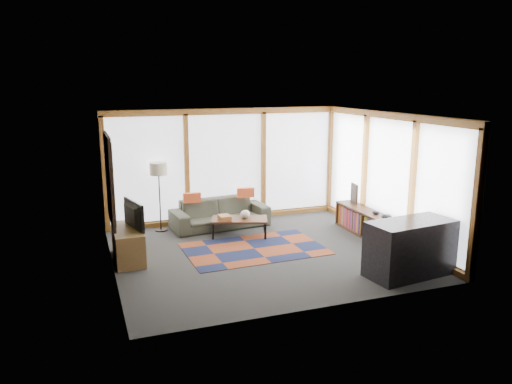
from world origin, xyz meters
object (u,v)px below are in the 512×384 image
object	(u,v)px
sofa	(220,213)
tv_console	(128,244)
bar_counter	(410,248)
bookshelf	(369,224)
television	(129,215)
floor_lamp	(160,197)
coffee_table	(239,227)

from	to	relation	value
sofa	tv_console	world-z (taller)	sofa
sofa	bar_counter	xyz separation A→B (m)	(2.23, -3.79, 0.16)
bookshelf	television	distance (m)	4.88
sofa	floor_lamp	size ratio (longest dim) A/B	1.43
coffee_table	tv_console	bearing A→B (deg)	-164.09
bookshelf	television	bearing A→B (deg)	176.97
sofa	bookshelf	xyz separation A→B (m)	(2.74, -1.75, -0.04)
sofa	floor_lamp	xyz separation A→B (m)	(-1.29, 0.17, 0.44)
floor_lamp	tv_console	world-z (taller)	floor_lamp
bookshelf	sofa	bearing A→B (deg)	147.43
tv_console	floor_lamp	bearing A→B (deg)	62.32
tv_console	television	distance (m)	0.55
coffee_table	bookshelf	xyz separation A→B (m)	(2.53, -0.96, 0.08)
bookshelf	tv_console	world-z (taller)	tv_console
sofa	bar_counter	bearing A→B (deg)	-65.50
television	bar_counter	world-z (taller)	television
sofa	bar_counter	distance (m)	4.40
tv_console	bookshelf	bearing A→B (deg)	-3.46
floor_lamp	television	distance (m)	1.85
sofa	tv_console	xyz separation A→B (m)	(-2.15, -1.45, -0.02)
television	sofa	bearing A→B (deg)	-68.89
floor_lamp	television	world-z (taller)	floor_lamp
television	bookshelf	bearing A→B (deg)	-107.30
tv_console	television	world-z (taller)	television
tv_console	bar_counter	bearing A→B (deg)	-28.11
floor_lamp	coffee_table	distance (m)	1.86
bookshelf	bar_counter	bearing A→B (deg)	-103.97
floor_lamp	coffee_table	size ratio (longest dim) A/B	1.30
floor_lamp	coffee_table	world-z (taller)	floor_lamp
floor_lamp	television	bearing A→B (deg)	-115.89
coffee_table	bookshelf	distance (m)	2.71
coffee_table	bookshelf	bearing A→B (deg)	-20.83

